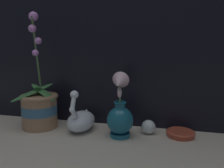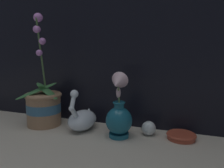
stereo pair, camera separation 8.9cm
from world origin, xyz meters
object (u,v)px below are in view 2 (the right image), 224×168
(swan_figurine, at_px, (82,119))
(blue_vase, at_px, (119,115))
(glass_sphere, at_px, (149,128))
(orchid_potted_plant, at_px, (44,104))
(amber_dish, at_px, (181,136))

(swan_figurine, bearing_deg, blue_vase, -9.84)
(swan_figurine, xyz_separation_m, blue_vase, (0.18, -0.03, 0.04))
(swan_figurine, height_order, glass_sphere, swan_figurine)
(orchid_potted_plant, bearing_deg, blue_vase, -3.69)
(swan_figurine, relative_size, blue_vase, 0.74)
(swan_figurine, distance_m, glass_sphere, 0.29)
(orchid_potted_plant, relative_size, amber_dish, 4.41)
(orchid_potted_plant, bearing_deg, amber_dish, 3.76)
(blue_vase, xyz_separation_m, amber_dish, (0.24, 0.06, -0.08))
(glass_sphere, bearing_deg, amber_dish, 0.97)
(swan_figurine, xyz_separation_m, glass_sphere, (0.29, 0.03, -0.02))
(amber_dish, bearing_deg, glass_sphere, -179.03)
(swan_figurine, height_order, blue_vase, blue_vase)
(orchid_potted_plant, xyz_separation_m, swan_figurine, (0.20, 0.01, -0.05))
(blue_vase, height_order, amber_dish, blue_vase)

